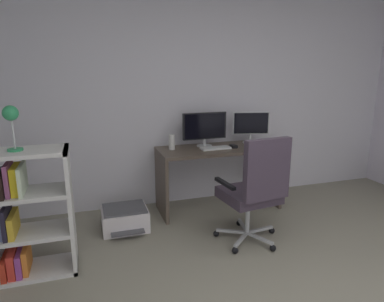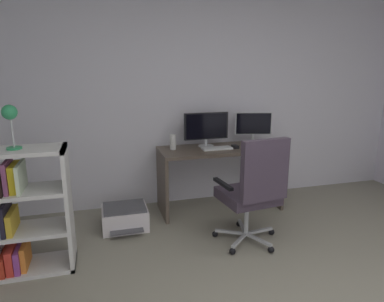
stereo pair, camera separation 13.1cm
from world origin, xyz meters
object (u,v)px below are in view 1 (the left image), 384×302
object	(u,v)px
desktop_speaker	(172,142)
office_chair	(255,188)
monitor_main	(205,127)
monitor_secondary	(251,125)
keyboard	(216,148)
desk_lamp	(11,118)
printer	(125,218)
bookshelf	(13,217)
computer_mouse	(234,146)
desk	(219,164)

from	to	relation	value
desktop_speaker	office_chair	size ratio (longest dim) A/B	0.16
monitor_main	monitor_secondary	xyz separation A→B (m)	(0.59, 0.00, -0.00)
keyboard	desktop_speaker	xyz separation A→B (m)	(-0.48, 0.12, 0.07)
desk_lamp	printer	size ratio (longest dim) A/B	0.73
monitor_main	monitor_secondary	world-z (taller)	monitor_main
bookshelf	monitor_main	bearing A→B (deg)	25.13
monitor_secondary	monitor_main	bearing A→B (deg)	-179.99
computer_mouse	desktop_speaker	distance (m)	0.72
desk_lamp	bookshelf	bearing A→B (deg)	-179.94
desktop_speaker	bookshelf	distance (m)	1.75
desktop_speaker	desk_lamp	world-z (taller)	desk_lamp
desktop_speaker	printer	distance (m)	0.96
keyboard	office_chair	size ratio (longest dim) A/B	0.32
desk	monitor_main	size ratio (longest dim) A/B	2.67
computer_mouse	bookshelf	xyz separation A→B (m)	(-2.20, -0.72, -0.26)
keyboard	bookshelf	world-z (taller)	bookshelf
desk	monitor_secondary	size ratio (longest dim) A/B	3.18
desk	office_chair	xyz separation A→B (m)	(-0.01, -0.92, 0.03)
office_chair	bookshelf	world-z (taller)	office_chair
office_chair	desk	bearing A→B (deg)	89.09
keyboard	desk_lamp	world-z (taller)	desk_lamp
desktop_speaker	office_chair	bearing A→B (deg)	-61.78
bookshelf	desk_lamp	world-z (taller)	desk_lamp
monitor_main	office_chair	bearing A→B (deg)	-83.20
monitor_secondary	bookshelf	size ratio (longest dim) A/B	0.43
monitor_main	desktop_speaker	distance (m)	0.43
computer_mouse	desktop_speaker	world-z (taller)	desktop_speaker
desk_lamp	desktop_speaker	bearing A→B (deg)	30.75
monitor_secondary	desk_lamp	distance (m)	2.60
keyboard	desktop_speaker	world-z (taller)	desktop_speaker
printer	office_chair	bearing A→B (deg)	-31.79
desk	printer	xyz separation A→B (m)	(-1.13, -0.22, -0.42)
desk	computer_mouse	size ratio (longest dim) A/B	14.06
monitor_main	bookshelf	xyz separation A→B (m)	(-1.90, -0.89, -0.47)
desk	printer	distance (m)	1.23
desk	desk_lamp	world-z (taller)	desk_lamp
desk_lamp	computer_mouse	bearing A→B (deg)	18.81
monitor_main	desktop_speaker	world-z (taller)	monitor_main
office_chair	bookshelf	size ratio (longest dim) A/B	1.03
monitor_main	bookshelf	distance (m)	2.15
office_chair	desk_lamp	bearing A→B (deg)	175.88
bookshelf	desktop_speaker	bearing A→B (deg)	29.45
monitor_main	desk_lamp	distance (m)	2.06
desktop_speaker	printer	xyz separation A→B (m)	(-0.59, -0.29, -0.71)
computer_mouse	bookshelf	distance (m)	2.33
desktop_speaker	keyboard	bearing A→B (deg)	-14.05
desk	monitor_secondary	world-z (taller)	monitor_secondary
monitor_secondary	bookshelf	distance (m)	2.69
computer_mouse	desk	bearing A→B (deg)	161.43
printer	computer_mouse	bearing A→B (deg)	7.63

